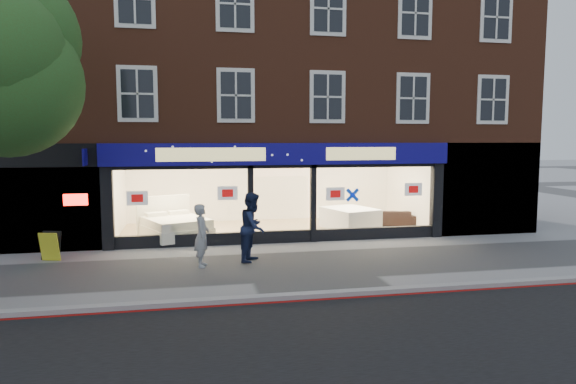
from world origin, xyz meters
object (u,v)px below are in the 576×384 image
object	(u,v)px
pedestrian_blue	(253,227)
display_bed	(175,226)
mattress_stack	(350,218)
sofa	(389,218)
pedestrian_grey	(202,235)
a_board	(50,246)

from	to	relation	value
pedestrian_blue	display_bed	bearing A→B (deg)	57.37
mattress_stack	sofa	bearing A→B (deg)	12.03
mattress_stack	pedestrian_blue	world-z (taller)	pedestrian_blue
mattress_stack	sofa	size ratio (longest dim) A/B	1.13
pedestrian_grey	sofa	bearing A→B (deg)	-50.42
display_bed	a_board	size ratio (longest dim) A/B	3.46
mattress_stack	pedestrian_grey	size ratio (longest dim) A/B	1.35
display_bed	a_board	distance (m)	4.20
pedestrian_grey	pedestrian_blue	world-z (taller)	pedestrian_blue
sofa	a_board	xyz separation A→B (m)	(-11.50, -3.22, 0.02)
mattress_stack	display_bed	bearing A→B (deg)	-176.67
pedestrian_grey	pedestrian_blue	bearing A→B (deg)	-70.00
mattress_stack	a_board	xyz separation A→B (m)	(-9.79, -2.86, -0.06)
mattress_stack	pedestrian_grey	distance (m)	7.09
a_board	sofa	bearing A→B (deg)	30.35
display_bed	sofa	bearing A→B (deg)	-18.22
a_board	pedestrian_grey	bearing A→B (deg)	-4.84
display_bed	a_board	world-z (taller)	display_bed
display_bed	mattress_stack	size ratio (longest dim) A/B	1.26
pedestrian_blue	a_board	bearing A→B (deg)	104.24
a_board	display_bed	bearing A→B (deg)	50.95
sofa	a_board	bearing A→B (deg)	30.65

